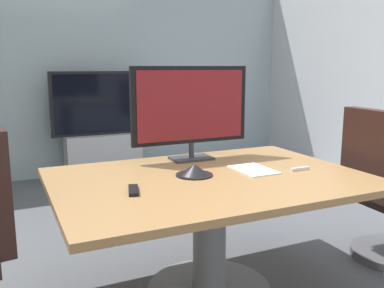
% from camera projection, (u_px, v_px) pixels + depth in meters
% --- Properties ---
extents(wall_back_glass_partition, '(5.37, 0.10, 2.66)m').
position_uv_depth(wall_back_glass_partition, '(96.00, 69.00, 5.28)').
color(wall_back_glass_partition, '#9EB2B7').
rests_on(wall_back_glass_partition, ground).
extents(conference_table, '(1.80, 1.27, 0.74)m').
position_uv_depth(conference_table, '(210.00, 206.00, 2.48)').
color(conference_table, olive).
rests_on(conference_table, ground).
extents(tv_monitor, '(0.84, 0.18, 0.64)m').
position_uv_depth(tv_monitor, '(191.00, 108.00, 2.83)').
color(tv_monitor, '#333338').
rests_on(tv_monitor, conference_table).
extents(wall_display_unit, '(1.20, 0.36, 1.31)m').
position_uv_depth(wall_display_unit, '(103.00, 143.00, 5.11)').
color(wall_display_unit, '#B7BABC').
rests_on(wall_display_unit, ground).
extents(conference_phone, '(0.22, 0.22, 0.07)m').
position_uv_depth(conference_phone, '(194.00, 170.00, 2.46)').
color(conference_phone, black).
rests_on(conference_phone, conference_table).
extents(remote_control, '(0.09, 0.18, 0.02)m').
position_uv_depth(remote_control, '(133.00, 190.00, 2.14)').
color(remote_control, black).
rests_on(remote_control, conference_table).
extents(whiteboard_marker, '(0.13, 0.02, 0.02)m').
position_uv_depth(whiteboard_marker, '(300.00, 169.00, 2.58)').
color(whiteboard_marker, silver).
rests_on(whiteboard_marker, conference_table).
extents(paper_notepad, '(0.22, 0.30, 0.01)m').
position_uv_depth(paper_notepad, '(253.00, 170.00, 2.58)').
color(paper_notepad, white).
rests_on(paper_notepad, conference_table).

